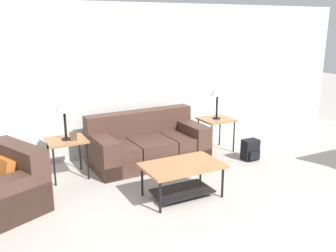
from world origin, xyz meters
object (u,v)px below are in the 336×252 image
object	(u,v)px
couch	(148,145)
table_lamp_right	(217,90)
coffee_table	(182,173)
table_lamp_left	(64,106)
side_table_right	(216,122)
side_table_left	(67,143)
backpack	(250,150)

from	to	relation	value
couch	table_lamp_right	xyz separation A→B (m)	(1.34, -0.06, 0.82)
couch	coffee_table	distance (m)	1.43
coffee_table	table_lamp_left	size ratio (longest dim) A/B	1.62
side_table_right	table_lamp_right	distance (m)	0.57
side_table_left	table_lamp_left	world-z (taller)	table_lamp_left
coffee_table	table_lamp_left	distance (m)	1.97
table_lamp_left	backpack	size ratio (longest dim) A/B	1.83
side_table_left	couch	bearing A→B (deg)	2.41
side_table_left	backpack	xyz separation A→B (m)	(2.93, -0.68, -0.37)
table_lamp_left	table_lamp_right	xyz separation A→B (m)	(2.68, 0.00, 0.00)
backpack	table_lamp_left	bearing A→B (deg)	166.86
side_table_left	backpack	distance (m)	3.03
table_lamp_right	backpack	xyz separation A→B (m)	(0.24, -0.68, -0.94)
table_lamp_right	side_table_left	bearing A→B (deg)	180.00
side_table_right	table_lamp_right	world-z (taller)	table_lamp_right
side_table_left	side_table_right	bearing A→B (deg)	0.00
backpack	table_lamp_right	bearing A→B (deg)	109.55
coffee_table	side_table_right	distance (m)	2.03
coffee_table	backpack	bearing A→B (deg)	21.51
couch	side_table_left	size ratio (longest dim) A/B	3.24
table_lamp_left	side_table_left	bearing A→B (deg)	0.00
table_lamp_left	side_table_right	bearing A→B (deg)	0.00
table_lamp_right	backpack	world-z (taller)	table_lamp_right
side_table_left	table_lamp_right	bearing A→B (deg)	0.00
side_table_right	table_lamp_left	distance (m)	2.75
side_table_left	side_table_right	xyz separation A→B (m)	(2.68, 0.00, 0.00)
table_lamp_left	table_lamp_right	size ratio (longest dim) A/B	1.00
couch	backpack	xyz separation A→B (m)	(1.59, -0.74, -0.12)
coffee_table	side_table_left	size ratio (longest dim) A/B	1.75
side_table_right	backpack	distance (m)	0.81
side_table_left	side_table_right	size ratio (longest dim) A/B	1.00
side_table_right	table_lamp_left	bearing A→B (deg)	180.00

